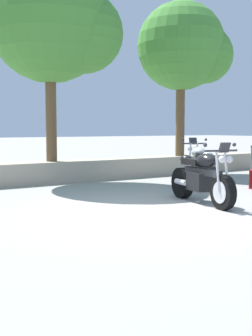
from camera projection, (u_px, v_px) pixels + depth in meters
ground_plane at (160, 211)px, 7.52m from camera, size 120.00×120.00×0.00m
stone_wall at (47, 172)px, 11.49m from camera, size 36.00×0.80×0.55m
motorcycle_black_centre at (202, 178)px, 8.25m from camera, size 0.75×2.05×1.18m
motorcycle_silver_far_right at (200, 167)px, 10.69m from camera, size 1.15×1.90×1.18m
leafy_tree_mid_left at (57, 24)px, 11.26m from camera, size 3.34×3.18×5.22m
leafy_tree_mid_right at (186, 49)px, 13.50m from camera, size 2.83×2.70×4.74m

